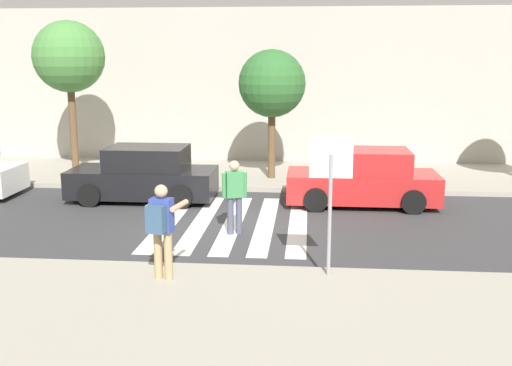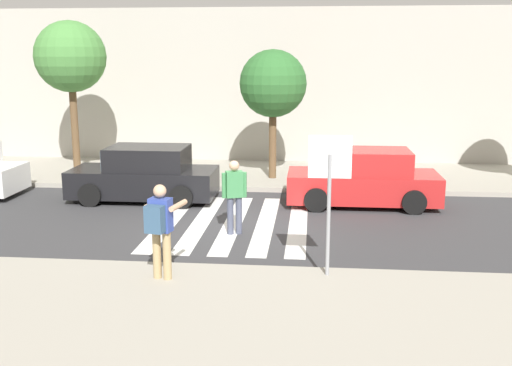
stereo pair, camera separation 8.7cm
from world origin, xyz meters
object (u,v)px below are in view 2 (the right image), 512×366
object	(u,v)px
stop_sign	(330,174)
street_tree_center	(273,84)
photographer_with_backpack	(160,224)
pedestrian_crossing	(234,193)
parked_car_black	(145,175)
street_tree_west	(70,58)
parked_car_red	(364,179)

from	to	relation	value
stop_sign	street_tree_center	distance (m)	8.94
street_tree_center	photographer_with_backpack	bearing A→B (deg)	-98.37
pedestrian_crossing	parked_car_black	size ratio (longest dim) A/B	0.42
photographer_with_backpack	street_tree_west	size ratio (longest dim) A/B	0.34
parked_car_red	street_tree_west	size ratio (longest dim) A/B	0.81
stop_sign	pedestrian_crossing	xyz separation A→B (m)	(-2.07, 2.82, -1.03)
parked_car_black	street_tree_west	xyz separation A→B (m)	(-3.17, 2.90, 3.26)
photographer_with_backpack	pedestrian_crossing	bearing A→B (deg)	75.16
parked_car_black	street_tree_center	distance (m)	5.09
street_tree_west	street_tree_center	xyz separation A→B (m)	(6.61, -0.04, -0.83)
pedestrian_crossing	street_tree_west	xyz separation A→B (m)	(-6.13, 5.94, 3.01)
photographer_with_backpack	stop_sign	bearing A→B (deg)	9.63
stop_sign	pedestrian_crossing	size ratio (longest dim) A/B	1.48
parked_car_black	pedestrian_crossing	bearing A→B (deg)	-45.80
parked_car_black	parked_car_red	world-z (taller)	same
photographer_with_backpack	pedestrian_crossing	distance (m)	3.44
photographer_with_backpack	street_tree_west	distance (m)	11.01
stop_sign	street_tree_west	bearing A→B (deg)	133.11
photographer_with_backpack	parked_car_red	xyz separation A→B (m)	(4.08, 6.36, -0.44)
stop_sign	parked_car_black	size ratio (longest dim) A/B	0.62
parked_car_red	pedestrian_crossing	bearing A→B (deg)	-136.38
pedestrian_crossing	street_tree_west	size ratio (longest dim) A/B	0.34
stop_sign	parked_car_red	xyz separation A→B (m)	(1.13, 5.86, -1.28)
parked_car_black	parked_car_red	xyz separation A→B (m)	(6.16, 0.00, 0.00)
stop_sign	parked_car_red	distance (m)	6.11
parked_car_red	street_tree_center	xyz separation A→B (m)	(-2.72, 2.86, 2.43)
pedestrian_crossing	street_tree_center	world-z (taller)	street_tree_center
photographer_with_backpack	parked_car_black	world-z (taller)	photographer_with_backpack
stop_sign	street_tree_west	world-z (taller)	street_tree_west
photographer_with_backpack	street_tree_center	world-z (taller)	street_tree_center
photographer_with_backpack	street_tree_center	size ratio (longest dim) A/B	0.42
parked_car_red	street_tree_center	world-z (taller)	street_tree_center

